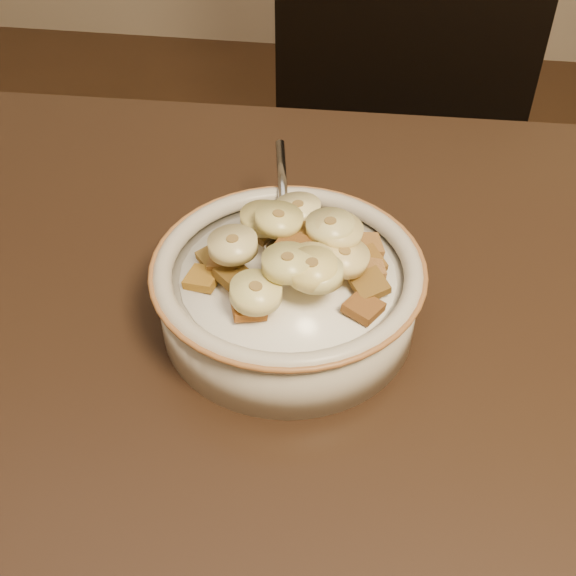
# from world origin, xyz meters

# --- Properties ---
(table) EXTENTS (1.42, 0.94, 0.04)m
(table) POSITION_xyz_m (0.00, 0.00, 0.73)
(table) COLOR black
(table) RESTS_ON floor
(chair) EXTENTS (0.51, 0.51, 0.96)m
(chair) POSITION_xyz_m (0.14, 0.74, 0.48)
(chair) COLOR black
(chair) RESTS_ON floor
(cereal_bowl) EXTENTS (0.17, 0.17, 0.04)m
(cereal_bowl) POSITION_xyz_m (0.07, 0.16, 0.77)
(cereal_bowl) COLOR #B2AFA3
(cereal_bowl) RESTS_ON table
(milk) EXTENTS (0.14, 0.14, 0.00)m
(milk) POSITION_xyz_m (0.07, 0.16, 0.79)
(milk) COLOR white
(milk) RESTS_ON cereal_bowl
(spoon) EXTENTS (0.04, 0.05, 0.01)m
(spoon) POSITION_xyz_m (0.06, 0.19, 0.80)
(spoon) COLOR #B4B4B4
(spoon) RESTS_ON cereal_bowl
(cereal_square_0) EXTENTS (0.03, 0.03, 0.01)m
(cereal_square_0) POSITION_xyz_m (0.02, 0.16, 0.80)
(cereal_square_0) COLOR olive
(cereal_square_0) RESTS_ON milk
(cereal_square_1) EXTENTS (0.02, 0.02, 0.01)m
(cereal_square_1) POSITION_xyz_m (0.09, 0.16, 0.81)
(cereal_square_1) COLOR brown
(cereal_square_1) RESTS_ON milk
(cereal_square_2) EXTENTS (0.03, 0.03, 0.01)m
(cereal_square_2) POSITION_xyz_m (0.12, 0.15, 0.80)
(cereal_square_2) COLOR brown
(cereal_square_2) RESTS_ON milk
(cereal_square_3) EXTENTS (0.03, 0.03, 0.01)m
(cereal_square_3) POSITION_xyz_m (0.07, 0.17, 0.81)
(cereal_square_3) COLOR brown
(cereal_square_3) RESTS_ON milk
(cereal_square_4) EXTENTS (0.03, 0.03, 0.01)m
(cereal_square_4) POSITION_xyz_m (0.07, 0.16, 0.82)
(cereal_square_4) COLOR brown
(cereal_square_4) RESTS_ON milk
(cereal_square_5) EXTENTS (0.03, 0.03, 0.01)m
(cereal_square_5) POSITION_xyz_m (0.12, 0.19, 0.80)
(cereal_square_5) COLOR #905925
(cereal_square_5) RESTS_ON milk
(cereal_square_6) EXTENTS (0.03, 0.03, 0.01)m
(cereal_square_6) POSITION_xyz_m (0.12, 0.13, 0.80)
(cereal_square_6) COLOR brown
(cereal_square_6) RESTS_ON milk
(cereal_square_7) EXTENTS (0.03, 0.03, 0.01)m
(cereal_square_7) POSITION_xyz_m (0.04, 0.14, 0.80)
(cereal_square_7) COLOR brown
(cereal_square_7) RESTS_ON milk
(cereal_square_8) EXTENTS (0.03, 0.03, 0.01)m
(cereal_square_8) POSITION_xyz_m (0.06, 0.21, 0.80)
(cereal_square_8) COLOR brown
(cereal_square_8) RESTS_ON milk
(cereal_square_9) EXTENTS (0.02, 0.02, 0.01)m
(cereal_square_9) POSITION_xyz_m (0.01, 0.14, 0.80)
(cereal_square_9) COLOR olive
(cereal_square_9) RESTS_ON milk
(cereal_square_10) EXTENTS (0.03, 0.03, 0.01)m
(cereal_square_10) POSITION_xyz_m (0.06, 0.21, 0.80)
(cereal_square_10) COLOR #936319
(cereal_square_10) RESTS_ON milk
(cereal_square_11) EXTENTS (0.02, 0.02, 0.01)m
(cereal_square_11) POSITION_xyz_m (0.07, 0.19, 0.80)
(cereal_square_11) COLOR #945426
(cereal_square_11) RESTS_ON milk
(cereal_square_12) EXTENTS (0.02, 0.02, 0.01)m
(cereal_square_12) POSITION_xyz_m (0.07, 0.20, 0.80)
(cereal_square_12) COLOR brown
(cereal_square_12) RESTS_ON milk
(cereal_square_13) EXTENTS (0.02, 0.02, 0.01)m
(cereal_square_13) POSITION_xyz_m (0.03, 0.16, 0.80)
(cereal_square_13) COLOR olive
(cereal_square_13) RESTS_ON milk
(cereal_square_14) EXTENTS (0.03, 0.02, 0.01)m
(cereal_square_14) POSITION_xyz_m (0.07, 0.22, 0.80)
(cereal_square_14) COLOR brown
(cereal_square_14) RESTS_ON milk
(cereal_square_15) EXTENTS (0.03, 0.03, 0.01)m
(cereal_square_15) POSITION_xyz_m (0.10, 0.20, 0.80)
(cereal_square_15) COLOR brown
(cereal_square_15) RESTS_ON milk
(cereal_square_16) EXTENTS (0.02, 0.02, 0.01)m
(cereal_square_16) POSITION_xyz_m (0.12, 0.17, 0.80)
(cereal_square_16) COLOR #9D6B38
(cereal_square_16) RESTS_ON milk
(cereal_square_17) EXTENTS (0.03, 0.03, 0.01)m
(cereal_square_17) POSITION_xyz_m (0.04, 0.19, 0.81)
(cereal_square_17) COLOR brown
(cereal_square_17) RESTS_ON milk
(cereal_square_18) EXTENTS (0.03, 0.03, 0.01)m
(cereal_square_18) POSITION_xyz_m (0.05, 0.12, 0.80)
(cereal_square_18) COLOR #925018
(cereal_square_18) RESTS_ON milk
(cereal_square_19) EXTENTS (0.03, 0.03, 0.01)m
(cereal_square_19) POSITION_xyz_m (0.12, 0.17, 0.80)
(cereal_square_19) COLOR brown
(cereal_square_19) RESTS_ON milk
(banana_slice_0) EXTENTS (0.04, 0.04, 0.01)m
(banana_slice_0) POSITION_xyz_m (0.05, 0.12, 0.81)
(banana_slice_0) COLOR #E1D37F
(banana_slice_0) RESTS_ON milk
(banana_slice_1) EXTENTS (0.04, 0.04, 0.01)m
(banana_slice_1) POSITION_xyz_m (0.06, 0.18, 0.82)
(banana_slice_1) COLOR #E7CE7C
(banana_slice_1) RESTS_ON milk
(banana_slice_2) EXTENTS (0.04, 0.04, 0.02)m
(banana_slice_2) POSITION_xyz_m (0.10, 0.17, 0.82)
(banana_slice_2) COLOR #F1E088
(banana_slice_2) RESTS_ON milk
(banana_slice_3) EXTENTS (0.04, 0.04, 0.02)m
(banana_slice_3) POSITION_xyz_m (0.10, 0.16, 0.81)
(banana_slice_3) COLOR beige
(banana_slice_3) RESTS_ON milk
(banana_slice_4) EXTENTS (0.04, 0.04, 0.01)m
(banana_slice_4) POSITION_xyz_m (0.07, 0.20, 0.81)
(banana_slice_4) COLOR #FBEA9D
(banana_slice_4) RESTS_ON milk
(banana_slice_5) EXTENTS (0.04, 0.04, 0.01)m
(banana_slice_5) POSITION_xyz_m (0.08, 0.13, 0.82)
(banana_slice_5) COLOR #E3C976
(banana_slice_5) RESTS_ON milk
(banana_slice_6) EXTENTS (0.04, 0.04, 0.01)m
(banana_slice_6) POSITION_xyz_m (0.08, 0.14, 0.82)
(banana_slice_6) COLOR #FAE98A
(banana_slice_6) RESTS_ON milk
(banana_slice_7) EXTENTS (0.03, 0.03, 0.01)m
(banana_slice_7) POSITION_xyz_m (0.09, 0.14, 0.82)
(banana_slice_7) COLOR #E9DF8E
(banana_slice_7) RESTS_ON milk
(banana_slice_8) EXTENTS (0.04, 0.04, 0.01)m
(banana_slice_8) POSITION_xyz_m (0.03, 0.15, 0.82)
(banana_slice_8) COLOR beige
(banana_slice_8) RESTS_ON milk
(banana_slice_9) EXTENTS (0.04, 0.04, 0.01)m
(banana_slice_9) POSITION_xyz_m (0.05, 0.19, 0.81)
(banana_slice_9) COLOR tan
(banana_slice_9) RESTS_ON milk
(banana_slice_10) EXTENTS (0.04, 0.04, 0.01)m
(banana_slice_10) POSITION_xyz_m (0.07, 0.14, 0.82)
(banana_slice_10) COLOR #D3C877
(banana_slice_10) RESTS_ON milk
(banana_slice_11) EXTENTS (0.04, 0.04, 0.01)m
(banana_slice_11) POSITION_xyz_m (0.09, 0.18, 0.82)
(banana_slice_11) COLOR beige
(banana_slice_11) RESTS_ON milk
(banana_slice_12) EXTENTS (0.04, 0.04, 0.01)m
(banana_slice_12) POSITION_xyz_m (0.05, 0.12, 0.81)
(banana_slice_12) COLOR #FFF29A
(banana_slice_12) RESTS_ON milk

